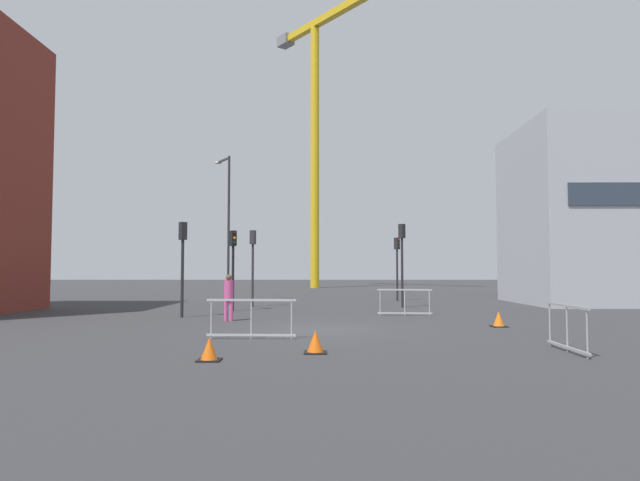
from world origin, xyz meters
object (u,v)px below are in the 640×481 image
at_px(traffic_light_near, 253,255).
at_px(traffic_cone_by_barrier, 315,343).
at_px(streetlamp_tall, 227,217).
at_px(traffic_cone_striped, 209,350).
at_px(traffic_cone_on_verge, 499,320).
at_px(construction_crane, 317,112).
at_px(pedestrian_walking, 229,294).
at_px(traffic_light_crosswalk, 233,256).
at_px(traffic_light_median, 402,252).
at_px(traffic_light_corner, 397,258).
at_px(traffic_light_far, 183,253).

distance_m(traffic_light_near, traffic_cone_by_barrier, 15.76).
bearing_deg(traffic_cone_by_barrier, streetlamp_tall, 105.92).
xyz_separation_m(traffic_light_near, traffic_cone_striped, (1.25, -16.27, -2.37)).
height_order(traffic_cone_striped, traffic_cone_on_verge, traffic_cone_on_verge).
relative_size(streetlamp_tall, traffic_cone_on_verge, 16.50).
height_order(construction_crane, pedestrian_walking, construction_crane).
height_order(construction_crane, traffic_light_crosswalk, construction_crane).
height_order(traffic_light_median, traffic_cone_striped, traffic_light_median).
bearing_deg(traffic_light_crosswalk, traffic_light_median, 14.96).
relative_size(traffic_light_median, traffic_cone_by_barrier, 7.96).
relative_size(traffic_light_median, traffic_light_corner, 1.09).
bearing_deg(traffic_light_far, traffic_light_median, 30.72).
distance_m(traffic_light_corner, traffic_cone_striped, 22.80).
distance_m(pedestrian_walking, traffic_cone_striped, 8.83).
relative_size(streetlamp_tall, traffic_light_crosswalk, 2.29).
bearing_deg(construction_crane, traffic_light_near, -95.81).
bearing_deg(construction_crane, traffic_cone_striped, -92.05).
xyz_separation_m(traffic_light_crosswalk, traffic_cone_on_verge, (9.90, -6.87, -2.24)).
distance_m(pedestrian_walking, traffic_cone_by_barrier, 8.38).
xyz_separation_m(traffic_light_near, traffic_light_corner, (7.98, 5.40, -0.04)).
relative_size(construction_crane, traffic_cone_on_verge, 54.63).
xyz_separation_m(construction_crane, traffic_light_corner, (5.16, -22.33, -15.34)).
xyz_separation_m(traffic_light_corner, traffic_cone_striped, (-6.73, -21.66, -2.33)).
xyz_separation_m(traffic_light_corner, traffic_cone_on_verge, (1.37, -14.89, -2.32)).
relative_size(construction_crane, traffic_light_crosswalk, 7.60).
bearing_deg(traffic_cone_striped, traffic_light_near, 94.38).
bearing_deg(traffic_light_median, traffic_light_near, 176.26).
distance_m(traffic_light_crosswalk, traffic_cone_on_verge, 12.25).
height_order(streetlamp_tall, pedestrian_walking, streetlamp_tall).
xyz_separation_m(traffic_light_crosswalk, traffic_cone_striped, (1.80, -13.64, -2.25)).
bearing_deg(traffic_light_far, pedestrian_walking, -34.74).
xyz_separation_m(construction_crane, pedestrian_walking, (-2.70, -35.27, -16.91)).
bearing_deg(traffic_cone_on_verge, traffic_cone_striped, -140.10).
bearing_deg(traffic_cone_on_verge, traffic_light_median, 101.87).
relative_size(traffic_light_far, traffic_cone_by_barrier, 7.24).
height_order(streetlamp_tall, traffic_light_corner, streetlamp_tall).
xyz_separation_m(traffic_light_near, traffic_light_far, (-1.98, -6.09, -0.06)).
relative_size(traffic_light_median, traffic_light_near, 1.07).
xyz_separation_m(streetlamp_tall, traffic_light_far, (-0.01, -9.79, -2.35)).
bearing_deg(traffic_light_median, traffic_cone_striped, -111.47).
xyz_separation_m(streetlamp_tall, traffic_light_corner, (9.95, 1.70, -2.32)).
height_order(construction_crane, traffic_light_near, construction_crane).
height_order(traffic_light_median, traffic_cone_on_verge, traffic_light_median).
height_order(traffic_light_far, traffic_light_crosswalk, traffic_light_far).
bearing_deg(pedestrian_walking, traffic_light_corner, 58.71).
relative_size(construction_crane, streetlamp_tall, 3.31).
xyz_separation_m(streetlamp_tall, traffic_light_median, (9.42, -4.19, -2.12)).
distance_m(traffic_light_median, traffic_cone_on_verge, 9.54).
relative_size(traffic_light_far, pedestrian_walking, 2.21).
bearing_deg(traffic_cone_on_verge, traffic_cone_by_barrier, -136.02).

